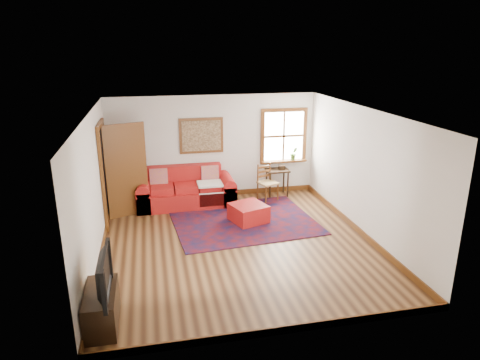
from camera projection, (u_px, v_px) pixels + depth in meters
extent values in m
plane|color=#3E2210|center=(237.00, 243.00, 8.14)|extent=(5.50, 5.50, 0.00)
cube|color=silver|center=(214.00, 147.00, 10.33)|extent=(5.00, 0.04, 2.50)
cube|color=silver|center=(283.00, 248.00, 5.20)|extent=(5.00, 0.04, 2.50)
cube|color=silver|center=(93.00, 190.00, 7.26)|extent=(0.04, 5.50, 2.50)
cube|color=silver|center=(363.00, 173.00, 8.26)|extent=(0.04, 5.50, 2.50)
cube|color=white|center=(237.00, 112.00, 7.39)|extent=(5.00, 5.50, 0.04)
cube|color=brown|center=(215.00, 194.00, 10.67)|extent=(5.00, 0.03, 0.12)
cube|color=brown|center=(101.00, 253.00, 7.63)|extent=(0.03, 5.50, 0.12)
cube|color=brown|center=(357.00, 229.00, 8.62)|extent=(0.03, 5.50, 0.12)
cube|color=white|center=(284.00, 136.00, 10.60)|extent=(1.00, 0.02, 1.20)
cube|color=brown|center=(285.00, 110.00, 10.39)|extent=(1.18, 0.06, 0.09)
cube|color=brown|center=(283.00, 161.00, 10.78)|extent=(1.18, 0.06, 0.09)
cube|color=brown|center=(262.00, 137.00, 10.48)|extent=(0.09, 0.06, 1.20)
cube|color=brown|center=(305.00, 135.00, 10.70)|extent=(0.09, 0.06, 1.20)
cube|color=brown|center=(284.00, 136.00, 10.59)|extent=(1.00, 0.04, 0.05)
cube|color=brown|center=(284.00, 161.00, 10.71)|extent=(1.15, 0.20, 0.04)
imported|color=#416E26|center=(294.00, 153.00, 10.69)|extent=(0.18, 0.15, 0.33)
cube|color=black|center=(103.00, 176.00, 8.82)|extent=(0.02, 0.90, 2.05)
cube|color=brown|center=(103.00, 183.00, 8.37)|extent=(0.06, 0.09, 2.05)
cube|color=brown|center=(107.00, 169.00, 9.29)|extent=(0.06, 0.09, 2.05)
cube|color=brown|center=(100.00, 125.00, 8.51)|extent=(0.06, 1.08, 0.09)
cube|color=brown|center=(126.00, 171.00, 9.19)|extent=(0.86, 0.35, 2.05)
cube|color=silver|center=(126.00, 166.00, 9.16)|extent=(0.56, 0.22, 1.33)
cube|color=brown|center=(201.00, 136.00, 10.15)|extent=(1.05, 0.04, 0.85)
cube|color=tan|center=(201.00, 136.00, 10.12)|extent=(0.92, 0.03, 0.72)
cube|color=#560C0F|center=(244.00, 221.00, 9.16)|extent=(3.13, 2.59, 0.02)
cube|color=#AF1816|center=(186.00, 197.00, 10.03)|extent=(2.27, 0.94, 0.39)
cube|color=#AF1816|center=(184.00, 175.00, 10.21)|extent=(1.76, 0.26, 0.49)
cube|color=#AF1816|center=(143.00, 198.00, 9.82)|extent=(0.32, 0.94, 0.49)
cube|color=#AF1816|center=(227.00, 192.00, 10.21)|extent=(0.32, 0.94, 0.49)
cube|color=orange|center=(159.00, 177.00, 9.93)|extent=(0.41, 0.20, 0.43)
cube|color=orange|center=(210.00, 174.00, 10.17)|extent=(0.41, 0.20, 0.43)
cube|color=silver|center=(210.00, 184.00, 9.87)|extent=(0.57, 0.52, 0.04)
cube|color=#AF1816|center=(248.00, 213.00, 9.09)|extent=(0.86, 0.86, 0.39)
cube|color=black|center=(277.00, 170.00, 10.57)|extent=(0.55, 0.41, 0.04)
cylinder|color=black|center=(270.00, 186.00, 10.47)|extent=(0.04, 0.04, 0.62)
cylinder|color=black|center=(288.00, 185.00, 10.56)|extent=(0.04, 0.04, 0.62)
cylinder|color=black|center=(267.00, 182.00, 10.78)|extent=(0.04, 0.04, 0.62)
cylinder|color=black|center=(284.00, 181.00, 10.87)|extent=(0.04, 0.04, 0.62)
cube|color=tan|center=(268.00, 183.00, 10.26)|extent=(0.53, 0.52, 0.04)
cylinder|color=brown|center=(266.00, 195.00, 10.10)|extent=(0.04, 0.04, 0.43)
cylinder|color=brown|center=(278.00, 193.00, 10.29)|extent=(0.04, 0.04, 0.43)
cylinder|color=brown|center=(258.00, 182.00, 10.30)|extent=(0.04, 0.04, 0.89)
cylinder|color=brown|center=(270.00, 180.00, 10.49)|extent=(0.04, 0.04, 0.89)
cube|color=brown|center=(264.00, 171.00, 10.32)|extent=(0.34, 0.16, 0.27)
cube|color=black|center=(102.00, 308.00, 5.72)|extent=(0.41, 0.92, 0.50)
imported|color=black|center=(99.00, 275.00, 5.49)|extent=(0.13, 1.00, 0.58)
cylinder|color=silver|center=(105.00, 271.00, 5.98)|extent=(0.12, 0.12, 0.18)
cylinder|color=#FFA53F|center=(106.00, 273.00, 5.99)|extent=(0.07, 0.07, 0.12)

